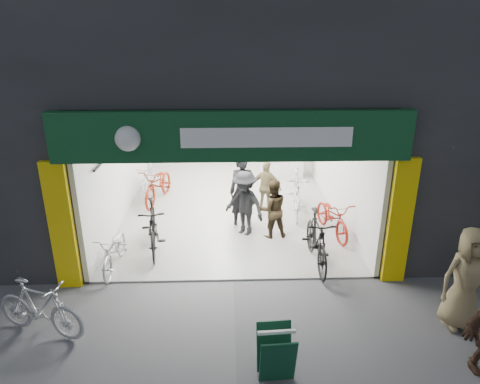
{
  "coord_description": "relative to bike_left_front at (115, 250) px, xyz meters",
  "views": [
    {
      "loc": [
        -0.11,
        -7.51,
        4.8
      ],
      "look_at": [
        0.19,
        1.5,
        1.38
      ],
      "focal_mm": 32.0,
      "sensor_mm": 36.0,
      "label": 1
    }
  ],
  "objects": [
    {
      "name": "ground",
      "position": [
        2.5,
        -0.6,
        -0.43
      ],
      "size": [
        60.0,
        60.0,
        0.0
      ],
      "primitive_type": "plane",
      "color": "#56565B",
      "rests_on": "ground"
    },
    {
      "name": "building",
      "position": [
        3.41,
        4.39,
        3.88
      ],
      "size": [
        17.0,
        10.27,
        8.0
      ],
      "color": "#232326",
      "rests_on": "ground"
    },
    {
      "name": "bike_left_front",
      "position": [
        0.0,
        0.0,
        0.0
      ],
      "size": [
        0.6,
        1.66,
        0.87
      ],
      "primitive_type": "imported",
      "rotation": [
        0.0,
        0.0,
        -0.02
      ],
      "color": "silver",
      "rests_on": "ground"
    },
    {
      "name": "bike_left_midfront",
      "position": [
        0.7,
        0.76,
        0.15
      ],
      "size": [
        0.83,
        2.01,
        1.17
      ],
      "primitive_type": "imported",
      "rotation": [
        0.0,
        0.0,
        0.15
      ],
      "color": "black",
      "rests_on": "ground"
    },
    {
      "name": "bike_left_midback",
      "position": [
        0.39,
        3.8,
        0.11
      ],
      "size": [
        1.11,
        2.16,
        1.08
      ],
      "primitive_type": "imported",
      "rotation": [
        0.0,
        0.0,
        -0.2
      ],
      "color": "maroon",
      "rests_on": "ground"
    },
    {
      "name": "bike_left_back",
      "position": [
        0.0,
        4.26,
        0.09
      ],
      "size": [
        0.5,
        1.75,
        1.05
      ],
      "primitive_type": "imported",
      "rotation": [
        0.0,
        0.0,
        0.0
      ],
      "color": "silver",
      "rests_on": "ground"
    },
    {
      "name": "bike_right_front",
      "position": [
        4.3,
        0.0,
        0.16
      ],
      "size": [
        0.57,
        1.99,
        1.19
      ],
      "primitive_type": "imported",
      "rotation": [
        0.0,
        0.0,
        0.0
      ],
      "color": "black",
      "rests_on": "ground"
    },
    {
      "name": "bike_right_mid",
      "position": [
        5.0,
        1.46,
        0.04
      ],
      "size": [
        0.95,
        1.9,
        0.95
      ],
      "primitive_type": "imported",
      "rotation": [
        0.0,
        0.0,
        0.18
      ],
      "color": "maroon",
      "rests_on": "ground"
    },
    {
      "name": "bike_right_back",
      "position": [
        4.3,
        2.75,
        0.17
      ],
      "size": [
        0.8,
        2.05,
        1.2
      ],
      "primitive_type": "imported",
      "rotation": [
        0.0,
        0.0,
        -0.12
      ],
      "color": "#B9B9BE",
      "rests_on": "ground"
    },
    {
      "name": "parked_bike",
      "position": [
        -0.73,
        -2.09,
        0.07
      ],
      "size": [
        1.75,
        1.03,
        1.02
      ],
      "primitive_type": "imported",
      "rotation": [
        0.0,
        0.0,
        1.22
      ],
      "color": "#B1B2B6",
      "rests_on": "ground"
    },
    {
      "name": "customer_a",
      "position": [
        2.8,
        2.06,
        0.51
      ],
      "size": [
        0.71,
        0.48,
        1.89
      ],
      "primitive_type": "imported",
      "rotation": [
        0.0,
        0.0,
        0.04
      ],
      "color": "black",
      "rests_on": "ground"
    },
    {
      "name": "customer_b",
      "position": [
        3.49,
        1.35,
        0.31
      ],
      "size": [
        0.8,
        0.66,
        1.5
      ],
      "primitive_type": "imported",
      "rotation": [
        0.0,
        0.0,
        3.28
      ],
      "color": "#352918",
      "rests_on": "ground"
    },
    {
      "name": "customer_c",
      "position": [
        2.82,
        1.5,
        0.4
      ],
      "size": [
        1.23,
        1.15,
        1.66
      ],
      "primitive_type": "imported",
      "rotation": [
        0.0,
        0.0,
        -0.66
      ],
      "color": "black",
      "rests_on": "ground"
    },
    {
      "name": "customer_d",
      "position": [
        3.49,
        2.92,
        0.3
      ],
      "size": [
        0.93,
        0.73,
        1.48
      ],
      "primitive_type": "imported",
      "rotation": [
        0.0,
        0.0,
        2.65
      ],
      "color": "olive",
      "rests_on": "ground"
    },
    {
      "name": "pedestrian_near",
      "position": [
        6.38,
        -2.11,
        0.49
      ],
      "size": [
        0.91,
        0.6,
        1.84
      ],
      "primitive_type": "imported",
      "rotation": [
        0.0,
        0.0,
        0.02
      ],
      "color": "#897750",
      "rests_on": "ground"
    },
    {
      "name": "sandwich_board",
      "position": [
        3.07,
        -3.2,
        0.01
      ],
      "size": [
        0.55,
        0.56,
        0.8
      ],
      "rotation": [
        0.0,
        0.0,
        0.06
      ],
      "color": "#0E3B24",
      "rests_on": "ground"
    }
  ]
}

